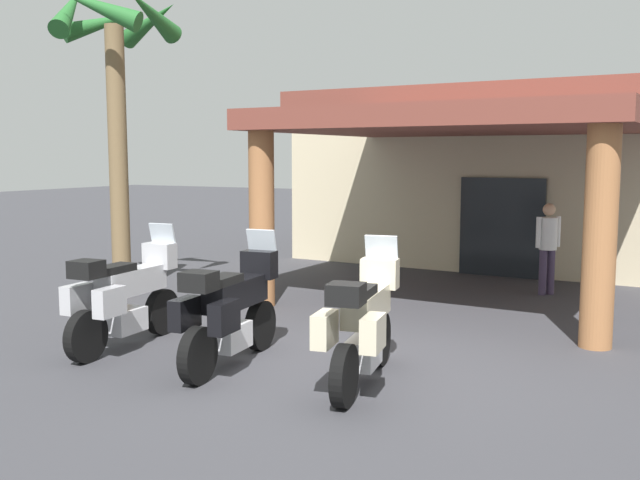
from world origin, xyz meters
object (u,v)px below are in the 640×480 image
palm_tree_roadside (116,68)px  motorcycle_silver (125,297)px  motel_building (533,174)px  motorcycle_cream (363,324)px  pedestrian (548,242)px  motorcycle_black (230,310)px

palm_tree_roadside → motorcycle_silver: bearing=-46.4°
motel_building → palm_tree_roadside: size_ratio=2.05×
motorcycle_cream → pedestrian: (0.84, 6.40, 0.28)m
motorcycle_cream → pedestrian: 6.46m
motorcycle_black → pedestrian: (2.57, 6.49, 0.28)m
motorcycle_silver → motorcycle_cream: (3.46, 0.05, 0.00)m
motorcycle_cream → motorcycle_silver: bearing=81.2°
motel_building → motorcycle_cream: size_ratio=5.31×
motorcycle_black → pedestrian: bearing=-27.1°
pedestrian → motorcycle_black: bearing=109.6°
motorcycle_black → motorcycle_cream: 1.73m
motel_building → palm_tree_roadside: bearing=-123.0°
motel_building → motorcycle_black: 10.94m
motorcycle_silver → motorcycle_cream: size_ratio=1.01×
motel_building → motorcycle_silver: motel_building is taller
pedestrian → motorcycle_cream: bearing=123.7°
motorcycle_black → palm_tree_roadside: size_ratio=0.39×
motel_building → motorcycle_cream: (0.32, -10.66, -1.42)m
motorcycle_silver → motorcycle_black: (1.73, -0.04, 0.00)m
motorcycle_silver → motorcycle_black: 1.73m
motorcycle_cream → motel_building: bearing=-7.9°
motorcycle_black → pedestrian: size_ratio=1.31×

